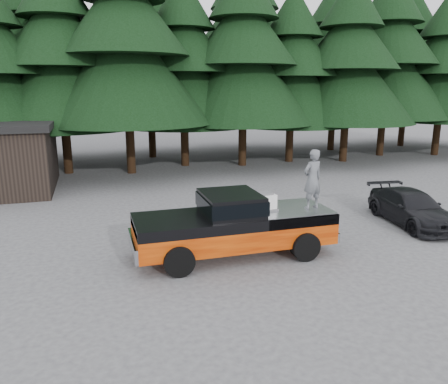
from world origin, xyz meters
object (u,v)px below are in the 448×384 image
object	(u,v)px
pickup_truck	(234,234)
air_compressor	(263,202)
man_on_bed	(312,179)
parked_car	(412,208)

from	to	relation	value
pickup_truck	air_compressor	distance (m)	1.28
pickup_truck	man_on_bed	bearing A→B (deg)	-5.62
parked_car	man_on_bed	bearing A→B (deg)	-158.41
man_on_bed	parked_car	xyz separation A→B (m)	(4.79, 1.26, -1.62)
pickup_truck	parked_car	distance (m)	7.25
pickup_truck	parked_car	bearing A→B (deg)	8.14
parked_car	pickup_truck	bearing A→B (deg)	-165.01
pickup_truck	air_compressor	size ratio (longest dim) A/B	8.97
air_compressor	parked_car	bearing A→B (deg)	3.02
pickup_truck	parked_car	size ratio (longest dim) A/B	1.44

